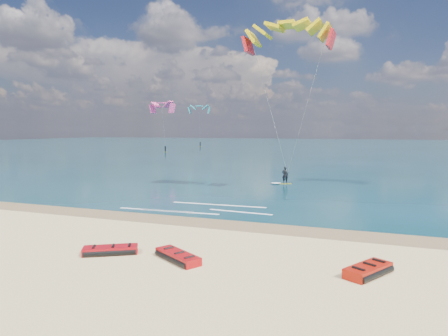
# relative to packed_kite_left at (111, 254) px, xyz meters

# --- Properties ---
(ground) EXTENTS (320.00, 320.00, 0.00)m
(ground) POSITION_rel_packed_kite_left_xyz_m (-0.38, 43.65, 0.00)
(ground) COLOR tan
(ground) RESTS_ON ground
(wet_sand_strip) EXTENTS (320.00, 2.40, 0.01)m
(wet_sand_strip) POSITION_rel_packed_kite_left_xyz_m (-0.38, 6.65, 0.00)
(wet_sand_strip) COLOR brown
(wet_sand_strip) RESTS_ON ground
(sea) EXTENTS (320.00, 200.00, 0.04)m
(sea) POSITION_rel_packed_kite_left_xyz_m (-0.38, 107.65, 0.02)
(sea) COLOR #0A3539
(sea) RESTS_ON ground
(packed_kite_left) EXTENTS (2.66, 2.15, 0.39)m
(packed_kite_left) POSITION_rel_packed_kite_left_xyz_m (0.00, 0.00, 0.00)
(packed_kite_left) COLOR #A90911
(packed_kite_left) RESTS_ON ground
(packed_kite_mid) EXTENTS (2.73, 2.24, 0.39)m
(packed_kite_mid) POSITION_rel_packed_kite_left_xyz_m (3.09, 0.21, 0.00)
(packed_kite_mid) COLOR #AD0C0F
(packed_kite_mid) RESTS_ON ground
(packed_kite_right) EXTENTS (2.19, 2.57, 0.43)m
(packed_kite_right) POSITION_rel_packed_kite_left_xyz_m (10.33, 1.10, 0.00)
(packed_kite_right) COLOR #AB1507
(packed_kite_right) RESTS_ON ground
(kitesurfer_main) EXTENTS (7.43, 7.93, 14.79)m
(kitesurfer_main) POSITION_rel_packed_kite_left_xyz_m (3.44, 20.61, 7.65)
(kitesurfer_main) COLOR yellow
(kitesurfer_main) RESTS_ON sea
(shoreline_foam) EXTENTS (10.11, 3.61, 0.01)m
(shoreline_foam) POSITION_rel_packed_kite_left_xyz_m (-0.24, 9.88, 0.04)
(shoreline_foam) COLOR white
(shoreline_foam) RESTS_ON ground
(distant_kites) EXTENTS (81.01, 32.56, 12.04)m
(distant_kites) POSITION_rel_packed_kite_left_xyz_m (-12.68, 79.27, 5.52)
(distant_kites) COLOR red
(distant_kites) RESTS_ON ground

